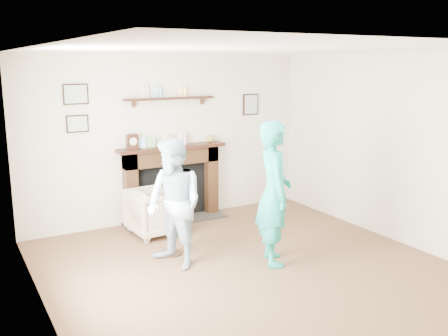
{
  "coord_description": "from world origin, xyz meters",
  "views": [
    {
      "loc": [
        -2.94,
        -4.41,
        2.37
      ],
      "look_at": [
        0.06,
        0.9,
        1.08
      ],
      "focal_mm": 40.0,
      "sensor_mm": 36.0,
      "label": 1
    }
  ],
  "objects_px": {
    "man": "(176,265)",
    "armchair": "(157,233)",
    "woman": "(272,262)",
    "pedestal_table": "(170,203)"
  },
  "relations": [
    {
      "from": "man",
      "to": "armchair",
      "type": "bearing_deg",
      "value": 152.07
    },
    {
      "from": "woman",
      "to": "pedestal_table",
      "type": "relative_size",
      "value": 1.58
    },
    {
      "from": "man",
      "to": "woman",
      "type": "relative_size",
      "value": 0.89
    },
    {
      "from": "armchair",
      "to": "man",
      "type": "relative_size",
      "value": 0.46
    },
    {
      "from": "armchair",
      "to": "pedestal_table",
      "type": "xyz_separation_m",
      "value": [
        -0.14,
        -0.81,
        0.67
      ]
    },
    {
      "from": "armchair",
      "to": "man",
      "type": "height_order",
      "value": "man"
    },
    {
      "from": "armchair",
      "to": "pedestal_table",
      "type": "bearing_deg",
      "value": 166.1
    },
    {
      "from": "man",
      "to": "woman",
      "type": "bearing_deg",
      "value": 49.49
    },
    {
      "from": "armchair",
      "to": "woman",
      "type": "bearing_deg",
      "value": -157.44
    },
    {
      "from": "woman",
      "to": "pedestal_table",
      "type": "bearing_deg",
      "value": 71.86
    }
  ]
}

